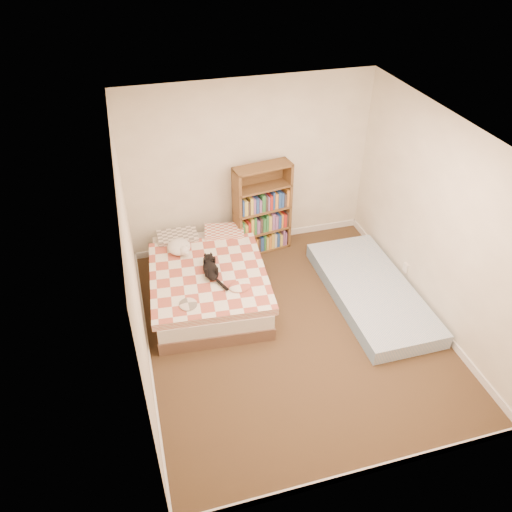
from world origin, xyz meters
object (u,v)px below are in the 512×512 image
object	(u,v)px
black_cat	(210,268)
white_dog	(180,247)
bookshelf	(262,219)
floor_mattress	(371,291)
bed	(208,279)

from	to	relation	value
black_cat	white_dog	distance (m)	0.62
black_cat	bookshelf	bearing A→B (deg)	50.88
floor_mattress	black_cat	size ratio (longest dim) A/B	3.22
floor_mattress	black_cat	bearing A→B (deg)	166.82
black_cat	white_dog	bearing A→B (deg)	123.61
bookshelf	black_cat	world-z (taller)	bookshelf
bookshelf	black_cat	xyz separation A→B (m)	(-0.96, -1.00, 0.03)
bed	floor_mattress	bearing A→B (deg)	-12.89
floor_mattress	white_dog	xyz separation A→B (m)	(-2.34, 1.02, 0.46)
bed	floor_mattress	distance (m)	2.17
black_cat	bed	bearing A→B (deg)	101.82
bookshelf	floor_mattress	size ratio (longest dim) A/B	0.62
floor_mattress	white_dog	world-z (taller)	white_dog
bed	white_dog	xyz separation A→B (m)	(-0.28, 0.38, 0.32)
bed	white_dog	world-z (taller)	white_dog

